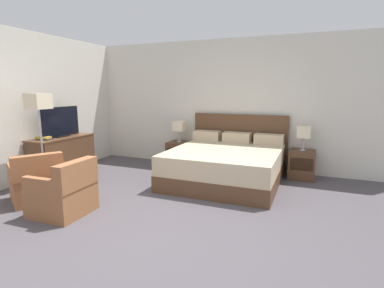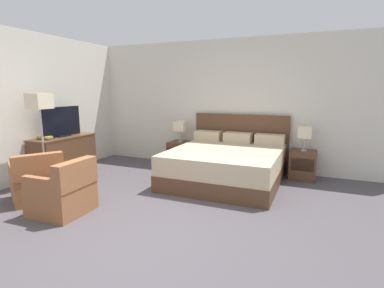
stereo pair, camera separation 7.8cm
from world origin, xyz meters
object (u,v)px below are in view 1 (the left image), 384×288
Objects in this scene: table_lamp_right at (304,133)px; dresser at (63,156)px; book_red_cover at (44,139)px; floor_lamp at (39,109)px; tv at (60,122)px; armchair_companion at (64,194)px; bed at (226,164)px; nightstand_left at (179,154)px; table_lamp_left at (179,126)px; book_blue_cover at (43,138)px; armchair_by_window at (37,183)px; nightstand_right at (302,164)px.

table_lamp_right is 4.68m from dresser.
floor_lamp reaches higher than book_red_cover.
floor_lamp reaches higher than tv.
bed is at bearing 54.66° from armchair_companion.
nightstand_left is 2.14× the size of book_red_cover.
dresser is 1.69× the size of armchair_companion.
table_lamp_left is at bearing 150.41° from bed.
bed is 2.27× the size of tv.
bed is 2.75× the size of armchair_companion.
table_lamp_right is 4.80m from book_red_cover.
armchair_companion is (-0.33, -3.02, -0.60)m from table_lamp_left.
book_blue_cover is (-3.10, -1.26, 0.49)m from bed.
nightstand_left is 3.00m from armchair_by_window.
armchair_by_window is 1.30m from floor_lamp.
book_red_cover is 1.86m from armchair_companion.
nightstand_left is at bearing 54.72° from floor_lamp.
nightstand_left is 1.00× the size of nightstand_right.
book_red_cover is at bearing 131.16° from floor_lamp.
book_red_cover is at bearing 0.00° from book_blue_cover.
table_lamp_left reaches higher than dresser.
bed is at bearing 27.67° from floor_lamp.
armchair_by_window is at bearing -49.79° from floor_lamp.
table_lamp_left is 1.88× the size of book_blue_cover.
book_blue_cover is at bearing -92.92° from tv.
bed reaches higher than book_blue_cover.
nightstand_left is 2.75m from book_blue_cover.
nightstand_right is at bearing 19.99° from tv.
armchair_companion is at bearing -16.08° from armchair_by_window.
dresser is 1.40× the size of tv.
dresser is at bearing 87.46° from book_blue_cover.
bed is 3.20m from dresser.
bed is 3.39m from floor_lamp.
tv is (-1.80, -1.59, 0.17)m from table_lamp_left.
nightstand_right is (2.57, 0.00, 0.00)m from nightstand_left.
table_lamp_left is at bearing 68.44° from armchair_by_window.
armchair_companion is at bearing -44.25° from tv.
bed reaches higher than dresser.
nightstand_left is 0.33× the size of floor_lamp.
table_lamp_left reaches higher than armchair_companion.
dresser is at bearing -160.03° from table_lamp_right.
book_red_cover is at bearing -155.56° from nightstand_right.
dresser is at bearing -138.56° from table_lamp_left.
nightstand_right is 4.84m from floor_lamp.
book_blue_cover reaches higher than nightstand_left.
floor_lamp reaches higher than table_lamp_left.
bed is 1.62× the size of dresser.
dresser is at bearing 119.99° from armchair_by_window.
floor_lamp is at bearing -71.21° from tv.
table_lamp_right reaches higher than armchair_companion.
table_lamp_right is 0.49× the size of armchair_by_window.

